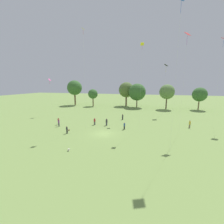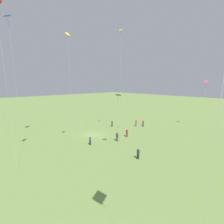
% 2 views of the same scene
% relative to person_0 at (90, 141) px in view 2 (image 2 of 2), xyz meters
% --- Properties ---
extents(ground_plane, '(240.00, 240.00, 0.00)m').
position_rel_person_0_xyz_m(ground_plane, '(-3.70, -4.18, -0.83)').
color(ground_plane, '#7A994C').
extents(person_0, '(0.45, 0.45, 1.66)m').
position_rel_person_0_xyz_m(person_0, '(0.00, 0.00, 0.00)').
color(person_0, '#232328').
rests_on(person_0, ground_plane).
extents(person_1, '(0.38, 0.38, 1.59)m').
position_rel_person_0_xyz_m(person_1, '(-11.12, -6.07, -0.03)').
color(person_1, '#232328').
rests_on(person_1, ground_plane).
extents(person_3, '(0.65, 0.65, 1.78)m').
position_rel_person_0_xyz_m(person_3, '(-8.05, 1.83, 0.04)').
color(person_3, '#4C4C51').
rests_on(person_3, ground_plane).
extents(person_4, '(0.53, 0.53, 1.64)m').
position_rel_person_0_xyz_m(person_4, '(-2.26, 9.17, -0.02)').
color(person_4, '#232328').
rests_on(person_4, ground_plane).
extents(person_5, '(0.59, 0.59, 1.76)m').
position_rel_person_0_xyz_m(person_5, '(-4.93, 2.08, 0.03)').
color(person_5, '#4C4C51').
rests_on(person_5, ground_plane).
extents(person_6, '(0.46, 0.46, 1.77)m').
position_rel_person_0_xyz_m(person_6, '(-15.93, -1.94, 0.06)').
color(person_6, '#4C4C51').
rests_on(person_6, ground_plane).
extents(person_7, '(0.46, 0.46, 1.77)m').
position_rel_person_0_xyz_m(person_7, '(-17.02, -0.49, 0.04)').
color(person_7, '#333D5B').
rests_on(person_7, ground_plane).
extents(kite_3, '(0.70, 0.95, 11.96)m').
position_rel_person_0_xyz_m(kite_3, '(-27.01, 10.18, 10.31)').
color(kite_3, '#E54C99').
rests_on(kite_3, ground_plane).
extents(kite_4, '(1.05, 1.06, 9.42)m').
position_rel_person_0_xyz_m(kite_4, '(-2.11, 5.07, 8.08)').
color(kite_4, black).
rests_on(kite_4, ground_plane).
extents(kite_6, '(0.62, 0.72, 21.98)m').
position_rel_person_0_xyz_m(kite_6, '(-8.97, -1.15, 18.58)').
color(kite_6, yellow).
rests_on(kite_6, ground_plane).
extents(kite_7, '(1.18, 1.22, 21.79)m').
position_rel_person_0_xyz_m(kite_7, '(9.08, -8.58, 19.60)').
color(kite_7, blue).
rests_on(kite_7, ground_plane).
extents(kite_8, '(0.74, 0.60, 18.46)m').
position_rel_person_0_xyz_m(kite_8, '(3.39, -0.03, 15.65)').
color(kite_8, yellow).
rests_on(kite_8, ground_plane).
extents(picnic_bag_0, '(0.28, 0.31, 0.34)m').
position_rel_person_0_xyz_m(picnic_bag_0, '(-6.27, -13.37, -0.66)').
color(picnic_bag_0, beige).
rests_on(picnic_bag_0, ground_plane).
extents(picnic_bag_1, '(0.38, 0.40, 0.34)m').
position_rel_person_0_xyz_m(picnic_bag_1, '(-11.75, -4.35, -0.66)').
color(picnic_bag_1, '#A58459').
rests_on(picnic_bag_1, ground_plane).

